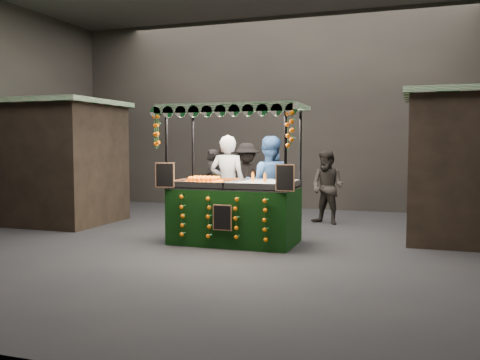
% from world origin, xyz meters
% --- Properties ---
extents(ground, '(12.00, 12.00, 0.00)m').
position_xyz_m(ground, '(0.00, 0.00, 0.00)').
color(ground, black).
rests_on(ground, ground).
extents(market_hall, '(12.10, 10.10, 5.05)m').
position_xyz_m(market_hall, '(0.00, 0.00, 3.38)').
color(market_hall, black).
rests_on(market_hall, ground).
extents(neighbour_stall_left, '(3.00, 2.20, 2.60)m').
position_xyz_m(neighbour_stall_left, '(-4.40, 1.00, 1.31)').
color(neighbour_stall_left, black).
rests_on(neighbour_stall_left, ground).
extents(juice_stall, '(2.41, 1.42, 2.33)m').
position_xyz_m(juice_stall, '(0.24, -0.02, 0.72)').
color(juice_stall, black).
rests_on(juice_stall, ground).
extents(vendor_grey, '(0.72, 0.51, 1.85)m').
position_xyz_m(vendor_grey, '(-0.21, 0.83, 0.92)').
color(vendor_grey, gray).
rests_on(vendor_grey, ground).
extents(vendor_blue, '(1.00, 0.84, 1.83)m').
position_xyz_m(vendor_blue, '(0.53, 1.04, 0.92)').
color(vendor_blue, navy).
rests_on(vendor_blue, ground).
extents(shopper_0, '(0.72, 0.50, 1.87)m').
position_xyz_m(shopper_0, '(-4.21, 2.01, 0.94)').
color(shopper_0, '#2A2522').
rests_on(shopper_0, ground).
extents(shopper_1, '(0.92, 0.83, 1.56)m').
position_xyz_m(shopper_1, '(1.38, 2.60, 0.78)').
color(shopper_1, black).
rests_on(shopper_1, ground).
extents(shopper_2, '(0.99, 0.95, 1.66)m').
position_xyz_m(shopper_2, '(-0.93, 2.62, 0.83)').
color(shopper_2, black).
rests_on(shopper_2, ground).
extents(shopper_3, '(1.27, 1.15, 1.71)m').
position_xyz_m(shopper_3, '(-0.76, 3.66, 0.85)').
color(shopper_3, black).
rests_on(shopper_3, ground).
extents(shopper_4, '(0.87, 0.87, 1.52)m').
position_xyz_m(shopper_4, '(-4.50, 2.82, 0.76)').
color(shopper_4, black).
rests_on(shopper_4, ground).
extents(shopper_5, '(1.25, 1.44, 1.57)m').
position_xyz_m(shopper_5, '(3.58, 2.29, 0.79)').
color(shopper_5, '#2C2624').
rests_on(shopper_5, ground).
extents(shopper_6, '(0.55, 0.66, 1.55)m').
position_xyz_m(shopper_6, '(-1.77, 3.87, 0.77)').
color(shopper_6, '#2D2624').
rests_on(shopper_6, ground).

